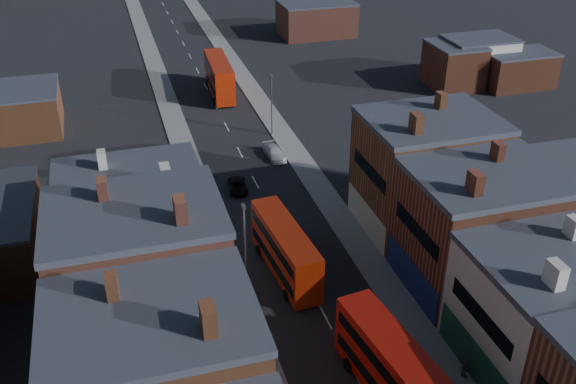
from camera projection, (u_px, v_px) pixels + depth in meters
pavement_west at (195, 181)px, 72.41m from camera, size 3.00×200.00×0.12m
pavement_east at (305, 166)px, 75.59m from camera, size 3.00×200.00×0.12m
lamp_post_2 at (245, 240)px, 53.74m from camera, size 0.25×0.70×8.12m
lamp_post_3 at (272, 101)px, 81.32m from camera, size 0.25×0.70×8.12m
bus_0 at (285, 249)px, 56.24m from camera, size 3.53×11.36×4.83m
bus_1 at (395, 372)px, 43.31m from camera, size 4.34×12.20×5.16m
bus_2 at (219, 76)px, 94.78m from camera, size 3.52×12.38×5.30m
car_2 at (238, 186)px, 70.46m from camera, size 2.31×4.28×1.14m
car_3 at (275, 153)px, 77.44m from camera, size 2.19×4.71×1.33m
ped_3 at (466, 367)px, 46.05m from camera, size 0.87×1.20×1.87m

